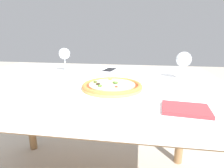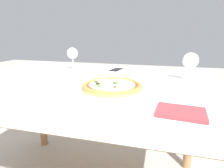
% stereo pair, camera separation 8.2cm
% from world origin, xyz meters
% --- Properties ---
extents(dining_table, '(1.45, 1.04, 0.74)m').
position_xyz_m(dining_table, '(0.00, 0.00, 0.66)').
color(dining_table, '#997047').
rests_on(dining_table, ground_plane).
extents(pizza_plate, '(0.29, 0.29, 0.04)m').
position_xyz_m(pizza_plate, '(0.17, -0.13, 0.76)').
color(pizza_plate, white).
rests_on(pizza_plate, dining_table).
extents(fork, '(0.06, 0.17, 0.00)m').
position_xyz_m(fork, '(-0.31, 0.09, 0.74)').
color(fork, silver).
rests_on(fork, dining_table).
extents(wine_glass_far_left, '(0.07, 0.07, 0.15)m').
position_xyz_m(wine_glass_far_left, '(-0.20, 0.24, 0.85)').
color(wine_glass_far_left, silver).
rests_on(wine_glass_far_left, dining_table).
extents(wine_glass_far_right, '(0.08, 0.08, 0.15)m').
position_xyz_m(wine_glass_far_right, '(0.52, 0.14, 0.85)').
color(wine_glass_far_right, silver).
rests_on(wine_glass_far_right, dining_table).
extents(cell_phone, '(0.10, 0.16, 0.01)m').
position_xyz_m(cell_phone, '(0.09, 0.30, 0.75)').
color(cell_phone, white).
rests_on(cell_phone, dining_table).
extents(napkin_folded, '(0.16, 0.12, 0.01)m').
position_xyz_m(napkin_folded, '(0.44, -0.32, 0.75)').
color(napkin_folded, '#933338').
rests_on(napkin_folded, dining_table).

